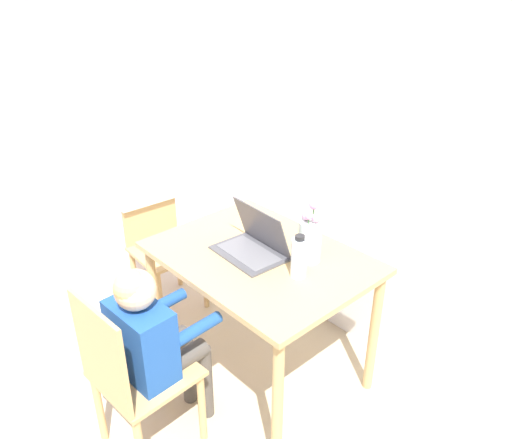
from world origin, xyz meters
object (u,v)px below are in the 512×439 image
person_seated (152,335)px  flower_vase (310,238)px  chair_spare (155,220)px  chair_occupied (132,376)px  water_bottle (299,257)px  laptop (254,243)px

person_seated → flower_vase: (0.20, 0.79, 0.27)m
chair_spare → chair_occupied: bearing=-124.5°
chair_occupied → chair_spare: chair_spare is taller
chair_spare → water_bottle: 1.27m
chair_occupied → flower_vase: 1.02m
person_seated → laptop: size_ratio=2.56×
flower_vase → water_bottle: size_ratio=1.46×
chair_occupied → chair_spare: (-0.98, 0.75, 0.14)m
chair_occupied → flower_vase: bearing=-105.2°
chair_occupied → water_bottle: bearing=-111.7°
chair_occupied → laptop: (-0.04, 0.76, 0.36)m
person_seated → water_bottle: bearing=-115.5°
chair_occupied → laptop: laptop is taller
chair_spare → laptop: bearing=-86.4°
chair_spare → water_bottle: (1.24, 0.02, 0.26)m
flower_vase → chair_occupied: bearing=-102.1°
flower_vase → water_bottle: 0.16m
chair_occupied → water_bottle: size_ratio=4.11×
person_seated → laptop: (-0.03, 0.64, 0.21)m
laptop → flower_vase: 0.29m
laptop → flower_vase: bearing=35.8°
person_seated → flower_vase: size_ratio=3.09×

